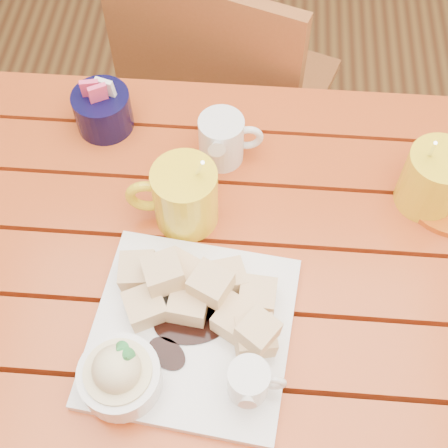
# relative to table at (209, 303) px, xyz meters

# --- Properties ---
(ground) EXTENTS (5.00, 5.00, 0.00)m
(ground) POSITION_rel_table_xyz_m (0.00, -0.00, -0.64)
(ground) COLOR #512C17
(ground) RESTS_ON ground
(table) EXTENTS (1.20, 0.79, 0.75)m
(table) POSITION_rel_table_xyz_m (0.00, 0.00, 0.00)
(table) COLOR #A43C15
(table) RESTS_ON ground
(dessert_plate) EXTENTS (0.31, 0.31, 0.11)m
(dessert_plate) POSITION_rel_table_xyz_m (-0.03, -0.12, 0.14)
(dessert_plate) COLOR white
(dessert_plate) RESTS_ON table
(coffee_mug_left) EXTENTS (0.14, 0.10, 0.17)m
(coffee_mug_left) POSITION_rel_table_xyz_m (-0.05, 0.10, 0.17)
(coffee_mug_left) COLOR yellow
(coffee_mug_left) RESTS_ON table
(coffee_mug_right) EXTENTS (0.14, 0.10, 0.16)m
(coffee_mug_right) POSITION_rel_table_xyz_m (0.34, 0.16, 0.16)
(coffee_mug_right) COLOR yellow
(coffee_mug_right) RESTS_ON table
(cream_pitcher) EXTENTS (0.11, 0.09, 0.09)m
(cream_pitcher) POSITION_rel_table_xyz_m (0.01, 0.22, 0.15)
(cream_pitcher) COLOR white
(cream_pitcher) RESTS_ON table
(sugar_caddy) EXTENTS (0.10, 0.10, 0.11)m
(sugar_caddy) POSITION_rel_table_xyz_m (-0.21, 0.28, 0.15)
(sugar_caddy) COLOR black
(sugar_caddy) RESTS_ON table
(chair_far) EXTENTS (0.53, 0.53, 0.88)m
(chair_far) POSITION_rel_table_xyz_m (-0.02, 0.60, -0.15)
(chair_far) COLOR brown
(chair_far) RESTS_ON ground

